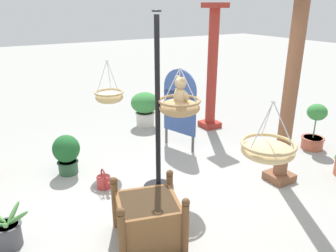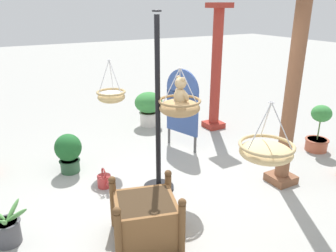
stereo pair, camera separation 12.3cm
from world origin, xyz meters
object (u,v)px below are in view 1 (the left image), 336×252
(display_pole_central, at_px, (158,140))
(hanging_basket_left_high, at_px, (109,96))
(teddy_bear, at_px, (181,93))
(hanging_basket_right_low, at_px, (268,150))
(watering_can, at_px, (104,182))
(greenhouse_pillar_left, at_px, (212,71))
(potted_plant_conical_shrub, at_px, (8,232))
(potted_plant_flowering_red, at_px, (315,128))
(potted_plant_trailing_ivy, at_px, (145,106))
(hanging_basket_with_teddy, at_px, (179,107))
(greenhouse_pillar_right, at_px, (290,93))
(wooden_planter_box, at_px, (148,218))
(potted_plant_tall_leafy, at_px, (67,153))
(display_sign_board, at_px, (180,103))

(display_pole_central, height_order, hanging_basket_left_high, display_pole_central)
(teddy_bear, xyz_separation_m, hanging_basket_right_low, (1.31, 0.28, -0.37))
(display_pole_central, height_order, watering_can, display_pole_central)
(display_pole_central, bearing_deg, greenhouse_pillar_left, 127.37)
(hanging_basket_right_low, distance_m, potted_plant_conical_shrub, 2.99)
(teddy_bear, height_order, potted_plant_flowering_red, teddy_bear)
(display_pole_central, distance_m, hanging_basket_right_low, 1.59)
(teddy_bear, relative_size, watering_can, 1.15)
(display_pole_central, xyz_separation_m, potted_plant_trailing_ivy, (-2.52, 1.06, -0.34))
(hanging_basket_with_teddy, bearing_deg, greenhouse_pillar_left, 133.10)
(hanging_basket_right_low, bearing_deg, greenhouse_pillar_right, 122.34)
(potted_plant_flowering_red, bearing_deg, wooden_planter_box, -79.57)
(display_pole_central, xyz_separation_m, wooden_planter_box, (0.90, -0.63, -0.50))
(potted_plant_tall_leafy, bearing_deg, hanging_basket_left_high, 89.57)
(potted_plant_flowering_red, bearing_deg, greenhouse_pillar_right, -70.19)
(potted_plant_flowering_red, xyz_separation_m, potted_plant_conical_shrub, (0.03, -5.19, -0.22))
(teddy_bear, distance_m, hanging_basket_left_high, 1.43)
(hanging_basket_with_teddy, xyz_separation_m, potted_plant_tall_leafy, (-1.31, -1.26, -0.91))
(greenhouse_pillar_left, distance_m, watering_can, 3.38)
(hanging_basket_left_high, xyz_separation_m, hanging_basket_right_low, (2.61, 0.80, -0.10))
(hanging_basket_with_teddy, bearing_deg, display_sign_board, 147.27)
(greenhouse_pillar_left, bearing_deg, hanging_basket_right_low, -27.98)
(hanging_basket_with_teddy, distance_m, watering_can, 1.59)
(watering_can, bearing_deg, teddy_bear, 58.58)
(hanging_basket_with_teddy, xyz_separation_m, greenhouse_pillar_left, (-1.86, 1.98, -0.02))
(hanging_basket_right_low, height_order, greenhouse_pillar_left, greenhouse_pillar_left)
(potted_plant_conical_shrub, bearing_deg, hanging_basket_right_low, 64.47)
(display_pole_central, height_order, potted_plant_conical_shrub, display_pole_central)
(display_pole_central, distance_m, potted_plant_conical_shrub, 2.12)
(potted_plant_tall_leafy, distance_m, potted_plant_trailing_ivy, 2.48)
(potted_plant_tall_leafy, bearing_deg, greenhouse_pillar_left, 99.64)
(hanging_basket_left_high, height_order, potted_plant_conical_shrub, hanging_basket_left_high)
(hanging_basket_right_low, distance_m, wooden_planter_box, 1.53)
(greenhouse_pillar_left, bearing_deg, teddy_bear, -46.60)
(teddy_bear, bearing_deg, hanging_basket_left_high, -158.27)
(greenhouse_pillar_right, bearing_deg, display_sign_board, -160.37)
(greenhouse_pillar_right, bearing_deg, hanging_basket_with_teddy, -111.27)
(greenhouse_pillar_left, bearing_deg, hanging_basket_with_teddy, -46.90)
(display_sign_board, bearing_deg, hanging_basket_left_high, -91.60)
(greenhouse_pillar_right, distance_m, potted_plant_conical_shrub, 3.95)
(potted_plant_trailing_ivy, height_order, watering_can, potted_plant_trailing_ivy)
(wooden_planter_box, distance_m, potted_plant_conical_shrub, 1.55)
(display_pole_central, relative_size, potted_plant_tall_leafy, 3.86)
(hanging_basket_with_teddy, distance_m, wooden_planter_box, 1.52)
(hanging_basket_right_low, relative_size, potted_plant_flowering_red, 0.75)
(hanging_basket_right_low, xyz_separation_m, greenhouse_pillar_right, (-0.74, 1.16, 0.31))
(hanging_basket_right_low, bearing_deg, hanging_basket_left_high, -162.95)
(wooden_planter_box, distance_m, potted_plant_tall_leafy, 2.09)
(greenhouse_pillar_left, xyz_separation_m, display_sign_board, (0.59, -1.17, -0.37))
(potted_plant_conical_shrub, xyz_separation_m, potted_plant_trailing_ivy, (-2.75, 3.08, 0.25))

